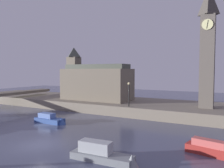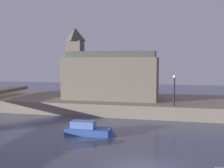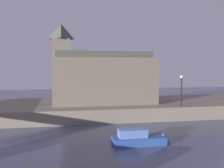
% 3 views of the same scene
% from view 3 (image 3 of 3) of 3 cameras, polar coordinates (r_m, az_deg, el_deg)
% --- Properties ---
extents(far_embankment, '(70.00, 12.00, 1.50)m').
position_cam_3_polar(far_embankment, '(33.19, 8.41, -5.10)').
color(far_embankment, slate).
rests_on(far_embankment, ground).
extents(parliament_hall, '(12.20, 5.65, 9.47)m').
position_cam_3_polar(parliament_hall, '(30.59, -2.71, 1.52)').
color(parliament_hall, '#6B6051').
rests_on(parliament_hall, far_embankment).
extents(streetlamp, '(0.36, 0.36, 3.47)m').
position_cam_3_polar(streetlamp, '(29.03, 15.51, -0.56)').
color(streetlamp, black).
rests_on(streetlamp, far_embankment).
extents(boat_tour_blue, '(4.63, 1.49, 1.37)m').
position_cam_3_polar(boat_tour_blue, '(19.47, 7.34, -12.22)').
color(boat_tour_blue, '#2D4C93').
rests_on(boat_tour_blue, ground).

